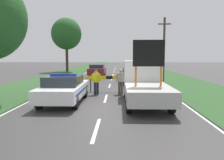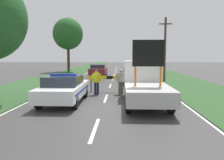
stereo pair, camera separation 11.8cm
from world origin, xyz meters
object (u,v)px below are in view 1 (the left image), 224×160
at_px(road_barrier, 106,79).
at_px(traffic_cone_near_police, 127,87).
at_px(queued_car_sedan_black, 132,75).
at_px(roadside_tree_near_right, 66,34).
at_px(police_officer, 96,80).
at_px(pedestrian_civilian, 121,80).
at_px(police_car, 64,89).
at_px(queued_car_wagon_maroon, 97,70).
at_px(utility_pole, 164,49).
at_px(traffic_cone_centre_front, 82,84).
at_px(work_truck, 144,82).

xyz_separation_m(road_barrier, traffic_cone_near_police, (1.45, 0.66, -0.62)).
height_order(queued_car_sedan_black, roadside_tree_near_right, roadside_tree_near_right).
relative_size(police_officer, traffic_cone_near_police, 2.94).
xyz_separation_m(pedestrian_civilian, queued_car_sedan_black, (1.10, 5.95, -0.20)).
height_order(police_car, queued_car_wagon_maroon, police_car).
bearing_deg(traffic_cone_near_police, pedestrian_civilian, -106.79).
bearing_deg(police_car, pedestrian_civilian, 36.35).
xyz_separation_m(police_officer, utility_pole, (5.67, 7.31, 2.18)).
xyz_separation_m(queued_car_sedan_black, queued_car_wagon_maroon, (-3.80, 6.45, 0.03)).
relative_size(road_barrier, utility_pole, 0.44).
bearing_deg(traffic_cone_near_police, police_officer, -138.51).
distance_m(pedestrian_civilian, utility_pole, 8.52).
xyz_separation_m(police_car, police_officer, (1.40, 2.46, 0.20)).
bearing_deg(traffic_cone_centre_front, pedestrian_civilian, -37.29).
xyz_separation_m(queued_car_wagon_maroon, roadside_tree_near_right, (-5.51, 7.83, 5.08)).
bearing_deg(roadside_tree_near_right, pedestrian_civilian, -67.92).
distance_m(roadside_tree_near_right, utility_pole, 18.22).
xyz_separation_m(work_truck, queued_car_wagon_maroon, (-3.92, 14.75, -0.29)).
height_order(traffic_cone_centre_front, roadside_tree_near_right, roadside_tree_near_right).
relative_size(police_officer, roadside_tree_near_right, 0.19).
xyz_separation_m(police_car, queued_car_sedan_black, (4.03, 8.61, -0.00)).
bearing_deg(police_officer, traffic_cone_centre_front, -59.71).
bearing_deg(traffic_cone_centre_front, queued_car_wagon_maroon, 89.47).
height_order(work_truck, queued_car_wagon_maroon, work_truck).
height_order(pedestrian_civilian, queued_car_sedan_black, pedestrian_civilian).
bearing_deg(traffic_cone_near_police, queued_car_sedan_black, 81.88).
bearing_deg(road_barrier, work_truck, -60.27).
height_order(police_officer, utility_pole, utility_pole).
distance_m(work_truck, police_officer, 3.49).
xyz_separation_m(pedestrian_civilian, traffic_cone_centre_front, (-2.79, 2.13, -0.60)).
height_order(police_car, utility_pole, utility_pole).
bearing_deg(road_barrier, utility_pole, 46.27).
bearing_deg(police_car, utility_pole, 48.26).
relative_size(police_car, road_barrier, 1.78).
bearing_deg(queued_car_wagon_maroon, road_barrier, 98.54).
xyz_separation_m(road_barrier, roadside_tree_near_right, (-7.23, 19.32, 4.96)).
bearing_deg(work_truck, police_car, 4.09).
xyz_separation_m(work_truck, police_officer, (-2.75, 2.15, -0.11)).
bearing_deg(road_barrier, police_car, -123.01).
xyz_separation_m(work_truck, pedestrian_civilian, (-1.22, 2.35, -0.12)).
bearing_deg(utility_pole, road_barrier, -129.51).
relative_size(queued_car_sedan_black, utility_pole, 0.67).
relative_size(work_truck, traffic_cone_near_police, 10.20).
height_order(police_car, queued_car_sedan_black, police_car).
bearing_deg(police_car, traffic_cone_near_police, 45.33).
xyz_separation_m(police_car, traffic_cone_centre_front, (0.14, 4.78, -0.40)).
bearing_deg(traffic_cone_centre_front, police_car, -91.66).
distance_m(police_car, queued_car_wagon_maroon, 15.06).
bearing_deg(pedestrian_civilian, police_car, -117.44).
bearing_deg(road_barrier, roadside_tree_near_right, 106.31).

